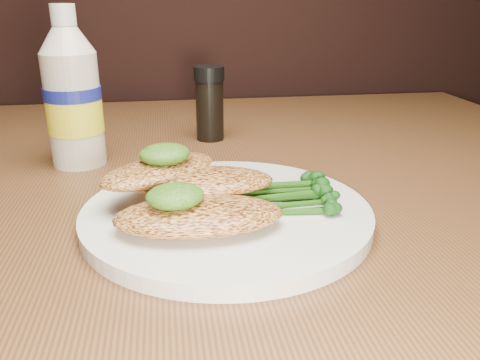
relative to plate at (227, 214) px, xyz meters
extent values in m
cylinder|color=white|center=(0.00, 0.00, 0.00)|extent=(0.26, 0.26, 0.01)
ellipsoid|color=gold|center=(-0.03, -0.04, 0.02)|extent=(0.14, 0.08, 0.02)
ellipsoid|color=gold|center=(-0.02, 0.02, 0.03)|extent=(0.14, 0.08, 0.02)
ellipsoid|color=gold|center=(-0.06, 0.03, 0.03)|extent=(0.13, 0.12, 0.02)
ellipsoid|color=#133708|center=(-0.05, -0.04, 0.03)|extent=(0.06, 0.05, 0.02)
ellipsoid|color=#133708|center=(-0.05, 0.04, 0.05)|extent=(0.06, 0.06, 0.02)
camera|label=1|loc=(-0.05, -0.41, 0.19)|focal=37.19mm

